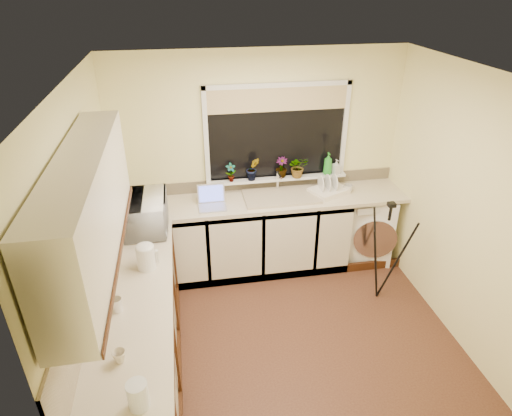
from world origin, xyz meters
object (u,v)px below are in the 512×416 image
(tripod, at_px, (384,252))
(steel_jar, at_px, (117,305))
(cup_back, at_px, (348,188))
(plant_c, at_px, (281,167))
(plant_a, at_px, (231,173))
(laptop, at_px, (212,201))
(soap_bottle_clear, at_px, (336,167))
(cup_left, at_px, (119,356))
(soap_bottle_green, at_px, (328,164))
(plant_d, at_px, (298,167))
(kettle, at_px, (146,258))
(dish_rack, at_px, (329,191))
(plant_b, at_px, (253,169))
(glass_jug, at_px, (138,395))
(washing_machine, at_px, (365,224))
(microwave, at_px, (146,213))

(tripod, height_order, steel_jar, tripod)
(cup_back, bearing_deg, plant_c, 163.27)
(tripod, bearing_deg, plant_a, 169.55)
(laptop, xyz_separation_m, soap_bottle_clear, (1.46, 0.26, 0.18))
(soap_bottle_clear, relative_size, cup_left, 1.91)
(soap_bottle_clear, xyz_separation_m, cup_left, (-2.23, -2.29, -0.19))
(laptop, relative_size, soap_bottle_green, 1.13)
(plant_c, xyz_separation_m, plant_d, (0.18, -0.03, 0.01))
(kettle, relative_size, plant_d, 0.84)
(dish_rack, distance_m, tripod, 0.93)
(laptop, distance_m, soap_bottle_green, 1.40)
(kettle, relative_size, plant_a, 0.96)
(plant_a, height_order, plant_c, plant_c)
(laptop, height_order, dish_rack, laptop)
(plant_b, xyz_separation_m, cup_back, (1.06, -0.19, -0.24))
(steel_jar, height_order, plant_b, plant_b)
(plant_c, distance_m, soap_bottle_green, 0.54)
(steel_jar, relative_size, plant_c, 0.46)
(glass_jug, xyz_separation_m, plant_d, (1.63, 2.64, 0.18))
(dish_rack, height_order, cup_back, cup_back)
(plant_c, height_order, soap_bottle_green, soap_bottle_green)
(dish_rack, bearing_deg, washing_machine, -20.84)
(tripod, relative_size, glass_jug, 6.43)
(steel_jar, distance_m, plant_d, 2.56)
(plant_c, distance_m, cup_back, 0.79)
(glass_jug, height_order, soap_bottle_clear, soap_bottle_clear)
(laptop, xyz_separation_m, steel_jar, (-0.83, -1.53, -0.00))
(tripod, bearing_deg, cup_back, 123.43)
(washing_machine, distance_m, plant_a, 1.76)
(dish_rack, relative_size, plant_a, 1.86)
(microwave, bearing_deg, soap_bottle_green, -72.75)
(laptop, bearing_deg, cup_left, -110.60)
(soap_bottle_green, bearing_deg, tripod, -71.28)
(dish_rack, distance_m, cup_left, 2.96)
(dish_rack, distance_m, microwave, 2.03)
(steel_jar, xyz_separation_m, plant_a, (1.07, 1.79, 0.20))
(laptop, xyz_separation_m, plant_b, (0.49, 0.26, 0.23))
(tripod, relative_size, soap_bottle_clear, 6.67)
(tripod, bearing_deg, soap_bottle_green, 131.92)
(steel_jar, bearing_deg, cup_left, -82.86)
(kettle, height_order, plant_d, plant_d)
(kettle, relative_size, steel_jar, 1.93)
(soap_bottle_clear, bearing_deg, soap_bottle_green, 178.90)
(kettle, height_order, soap_bottle_green, soap_bottle_green)
(kettle, distance_m, plant_d, 2.08)
(microwave, bearing_deg, soap_bottle_clear, -73.57)
(dish_rack, bearing_deg, laptop, 158.51)
(steel_jar, bearing_deg, soap_bottle_clear, 38.03)
(steel_jar, distance_m, plant_c, 2.46)
(soap_bottle_green, xyz_separation_m, soap_bottle_clear, (0.10, -0.00, -0.04))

